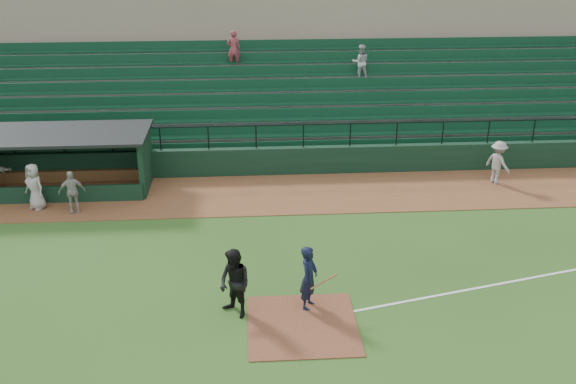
{
  "coord_description": "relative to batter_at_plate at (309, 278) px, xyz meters",
  "views": [
    {
      "loc": [
        -1.4,
        -15.9,
        10.51
      ],
      "look_at": [
        0.0,
        5.0,
        1.4
      ],
      "focal_mm": 40.67,
      "sensor_mm": 36.0,
      "label": 1
    }
  ],
  "objects": [
    {
      "name": "ground",
      "position": [
        -0.25,
        0.1,
        -0.97
      ],
      "size": [
        90.0,
        90.0,
        0.0
      ],
      "primitive_type": "plane",
      "color": "#2D541B",
      "rests_on": "ground"
    },
    {
      "name": "umpire",
      "position": [
        -2.08,
        -0.25,
        0.04
      ],
      "size": [
        1.24,
        1.24,
        2.03
      ],
      "primitive_type": "imported",
      "rotation": [
        0.0,
        0.0,
        -0.8
      ],
      "color": "black",
      "rests_on": "ground"
    },
    {
      "name": "dugout_player_b",
      "position": [
        -9.67,
        7.34,
        -0.04
      ],
      "size": [
        1.05,
        0.97,
        1.79
      ],
      "primitive_type": "imported",
      "rotation": [
        0.0,
        0.0,
        -0.6
      ],
      "color": "#AAA59F",
      "rests_on": "warning_track"
    },
    {
      "name": "home_plate_dirt",
      "position": [
        -0.25,
        -0.9,
        -0.96
      ],
      "size": [
        3.0,
        3.0,
        0.03
      ],
      "primitive_type": "cube",
      "color": "brown",
      "rests_on": "ground"
    },
    {
      "name": "foul_line",
      "position": [
        7.75,
        1.3,
        -0.97
      ],
      "size": [
        17.49,
        4.44,
        0.01
      ],
      "primitive_type": "cube",
      "rotation": [
        0.0,
        0.0,
        0.24
      ],
      "color": "white",
      "rests_on": "ground"
    },
    {
      "name": "dugout_player_a",
      "position": [
        -8.2,
        6.93,
        -0.12
      ],
      "size": [
        1.03,
        0.65,
        1.64
      ],
      "primitive_type": "imported",
      "rotation": [
        0.0,
        0.0,
        0.28
      ],
      "color": "#ACA6A1",
      "rests_on": "warning_track"
    },
    {
      "name": "runner",
      "position": [
        8.65,
        8.64,
        -0.03
      ],
      "size": [
        1.16,
        1.35,
        1.81
      ],
      "primitive_type": "imported",
      "rotation": [
        0.0,
        0.0,
        2.09
      ],
      "color": "#9F9A94",
      "rests_on": "warning_track"
    },
    {
      "name": "dugout",
      "position": [
        -10.0,
        9.66,
        0.36
      ],
      "size": [
        8.9,
        3.2,
        2.42
      ],
      "color": "black",
      "rests_on": "ground"
    },
    {
      "name": "warning_track",
      "position": [
        -0.25,
        8.1,
        -0.96
      ],
      "size": [
        40.0,
        4.0,
        0.03
      ],
      "primitive_type": "cube",
      "color": "brown",
      "rests_on": "ground"
    },
    {
      "name": "stadium_structure",
      "position": [
        -0.25,
        16.56,
        1.33
      ],
      "size": [
        38.0,
        13.08,
        6.4
      ],
      "color": "black",
      "rests_on": "ground"
    },
    {
      "name": "batter_at_plate",
      "position": [
        0.0,
        0.0,
        0.0
      ],
      "size": [
        1.15,
        0.84,
        1.94
      ],
      "color": "black",
      "rests_on": "ground"
    }
  ]
}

